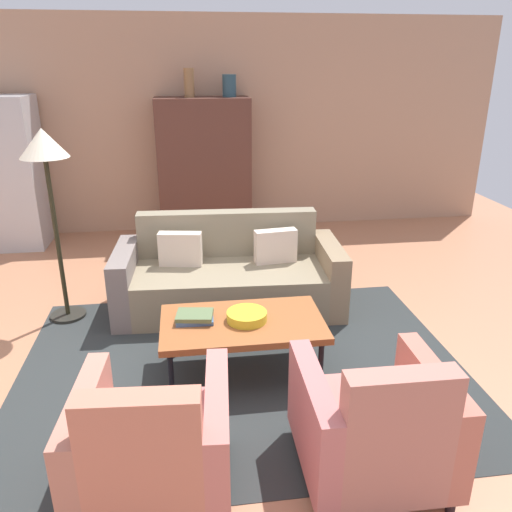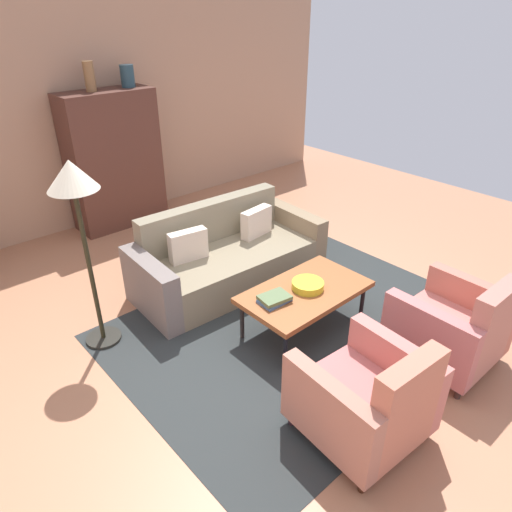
# 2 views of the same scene
# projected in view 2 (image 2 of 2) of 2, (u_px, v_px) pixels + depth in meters

# --- Properties ---
(ground_plane) EXTENTS (10.09, 10.09, 0.00)m
(ground_plane) POSITION_uv_depth(u_px,v_px,m) (281.00, 334.00, 4.38)
(ground_plane) COLOR #B27553
(wall_back) EXTENTS (8.41, 0.12, 2.80)m
(wall_back) POSITION_uv_depth(u_px,v_px,m) (88.00, 120.00, 6.10)
(wall_back) COLOR tan
(wall_back) RESTS_ON ground
(area_rug) EXTENTS (3.40, 2.60, 0.01)m
(area_rug) POSITION_uv_depth(u_px,v_px,m) (299.00, 325.00, 4.50)
(area_rug) COLOR #2B3030
(area_rug) RESTS_ON ground
(couch) EXTENTS (2.14, 1.00, 0.86)m
(couch) POSITION_uv_depth(u_px,v_px,m) (226.00, 257.00, 5.10)
(couch) COLOR gray
(couch) RESTS_ON ground
(coffee_table) EXTENTS (1.20, 0.70, 0.44)m
(coffee_table) POSITION_uv_depth(u_px,v_px,m) (305.00, 293.00, 4.27)
(coffee_table) COLOR black
(coffee_table) RESTS_ON ground
(armchair_left) EXTENTS (0.86, 0.86, 0.88)m
(armchair_left) POSITION_uv_depth(u_px,v_px,m) (369.00, 402.00, 3.19)
(armchair_left) COLOR #301C23
(armchair_left) RESTS_ON ground
(armchair_right) EXTENTS (0.81, 0.81, 0.88)m
(armchair_right) POSITION_uv_depth(u_px,v_px,m) (455.00, 329.00, 3.89)
(armchair_right) COLOR #342017
(armchair_right) RESTS_ON ground
(fruit_bowl) EXTENTS (0.30, 0.30, 0.07)m
(fruit_bowl) POSITION_uv_depth(u_px,v_px,m) (308.00, 285.00, 4.26)
(fruit_bowl) COLOR gold
(fruit_bowl) RESTS_ON coffee_table
(book_stack) EXTENTS (0.29, 0.23, 0.06)m
(book_stack) POSITION_uv_depth(u_px,v_px,m) (274.00, 299.00, 4.07)
(book_stack) COLOR #3C6091
(book_stack) RESTS_ON coffee_table
(cabinet) EXTENTS (1.20, 0.51, 1.80)m
(cabinet) POSITION_uv_depth(u_px,v_px,m) (114.00, 161.00, 6.19)
(cabinet) COLOR #502D24
(cabinet) RESTS_ON ground
(vase_tall) EXTENTS (0.13, 0.13, 0.35)m
(vase_tall) POSITION_uv_depth(u_px,v_px,m) (89.00, 76.00, 5.58)
(vase_tall) COLOR olive
(vase_tall) RESTS_ON cabinet
(vase_round) EXTENTS (0.18, 0.18, 0.27)m
(vase_round) POSITION_uv_depth(u_px,v_px,m) (127.00, 76.00, 5.89)
(vase_round) COLOR #24404D
(vase_round) RESTS_ON cabinet
(floor_lamp) EXTENTS (0.40, 0.40, 1.72)m
(floor_lamp) POSITION_uv_depth(u_px,v_px,m) (75.00, 194.00, 3.62)
(floor_lamp) COLOR #272621
(floor_lamp) RESTS_ON ground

